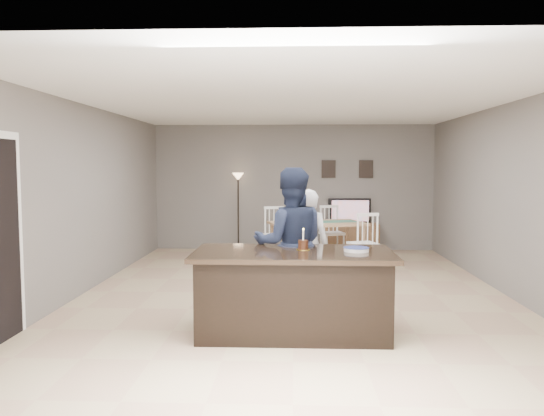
{
  "coord_description": "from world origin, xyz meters",
  "views": [
    {
      "loc": [
        0.0,
        -7.46,
        1.82
      ],
      "look_at": [
        -0.29,
        -0.3,
        1.25
      ],
      "focal_mm": 35.0,
      "sensor_mm": 36.0,
      "label": 1
    }
  ],
  "objects_px": {
    "tv_console": "(350,237)",
    "dining_table": "(317,230)",
    "television": "(350,211)",
    "plate_stack": "(356,249)",
    "floor_lamp": "(238,190)",
    "woman": "(308,246)",
    "birthday_cake": "(303,245)",
    "kitchen_island": "(293,292)",
    "man": "(290,244)"
  },
  "relations": [
    {
      "from": "tv_console",
      "to": "dining_table",
      "type": "distance_m",
      "value": 1.77
    },
    {
      "from": "television",
      "to": "plate_stack",
      "type": "relative_size",
      "value": 3.32
    },
    {
      "from": "television",
      "to": "plate_stack",
      "type": "distance_m",
      "value": 5.64
    },
    {
      "from": "dining_table",
      "to": "floor_lamp",
      "type": "bearing_deg",
      "value": 118.88
    },
    {
      "from": "woman",
      "to": "birthday_cake",
      "type": "distance_m",
      "value": 1.25
    },
    {
      "from": "kitchen_island",
      "to": "dining_table",
      "type": "relative_size",
      "value": 0.95
    },
    {
      "from": "tv_console",
      "to": "television",
      "type": "height_order",
      "value": "television"
    },
    {
      "from": "woman",
      "to": "dining_table",
      "type": "relative_size",
      "value": 0.67
    },
    {
      "from": "plate_stack",
      "to": "birthday_cake",
      "type": "bearing_deg",
      "value": 170.67
    },
    {
      "from": "dining_table",
      "to": "woman",
      "type": "bearing_deg",
      "value": -111.86
    },
    {
      "from": "tv_console",
      "to": "birthday_cake",
      "type": "relative_size",
      "value": 5.07
    },
    {
      "from": "kitchen_island",
      "to": "birthday_cake",
      "type": "distance_m",
      "value": 0.53
    },
    {
      "from": "tv_console",
      "to": "floor_lamp",
      "type": "height_order",
      "value": "floor_lamp"
    },
    {
      "from": "floor_lamp",
      "to": "kitchen_island",
      "type": "bearing_deg",
      "value": -78.03
    },
    {
      "from": "television",
      "to": "man",
      "type": "xyz_separation_m",
      "value": [
        -1.24,
        -5.09,
        0.04
      ]
    },
    {
      "from": "plate_stack",
      "to": "dining_table",
      "type": "xyz_separation_m",
      "value": [
        -0.24,
        3.99,
        -0.27
      ]
    },
    {
      "from": "floor_lamp",
      "to": "birthday_cake",
      "type": "bearing_deg",
      "value": -76.71
    },
    {
      "from": "man",
      "to": "floor_lamp",
      "type": "xyz_separation_m",
      "value": [
        -1.15,
        5.04,
        0.4
      ]
    },
    {
      "from": "television",
      "to": "kitchen_island",
      "type": "bearing_deg",
      "value": 77.99
    },
    {
      "from": "man",
      "to": "plate_stack",
      "type": "height_order",
      "value": "man"
    },
    {
      "from": "television",
      "to": "floor_lamp",
      "type": "height_order",
      "value": "floor_lamp"
    },
    {
      "from": "tv_console",
      "to": "floor_lamp",
      "type": "relative_size",
      "value": 0.72
    },
    {
      "from": "television",
      "to": "woman",
      "type": "bearing_deg",
      "value": 76.87
    },
    {
      "from": "dining_table",
      "to": "kitchen_island",
      "type": "bearing_deg",
      "value": -113.0
    },
    {
      "from": "kitchen_island",
      "to": "television",
      "type": "relative_size",
      "value": 2.35
    },
    {
      "from": "plate_stack",
      "to": "kitchen_island",
      "type": "bearing_deg",
      "value": -177.89
    },
    {
      "from": "kitchen_island",
      "to": "television",
      "type": "xyz_separation_m",
      "value": [
        1.2,
        5.64,
        0.41
      ]
    },
    {
      "from": "dining_table",
      "to": "floor_lamp",
      "type": "relative_size",
      "value": 1.36
    },
    {
      "from": "man",
      "to": "woman",
      "type": "bearing_deg",
      "value": -110.41
    },
    {
      "from": "television",
      "to": "floor_lamp",
      "type": "bearing_deg",
      "value": 1.2
    },
    {
      "from": "birthday_cake",
      "to": "dining_table",
      "type": "distance_m",
      "value": 3.92
    },
    {
      "from": "tv_console",
      "to": "man",
      "type": "height_order",
      "value": "man"
    },
    {
      "from": "kitchen_island",
      "to": "tv_console",
      "type": "height_order",
      "value": "kitchen_island"
    },
    {
      "from": "woman",
      "to": "kitchen_island",
      "type": "bearing_deg",
      "value": 97.75
    },
    {
      "from": "kitchen_island",
      "to": "television",
      "type": "height_order",
      "value": "television"
    },
    {
      "from": "woman",
      "to": "plate_stack",
      "type": "height_order",
      "value": "woman"
    },
    {
      "from": "floor_lamp",
      "to": "plate_stack",
      "type": "bearing_deg",
      "value": -71.49
    },
    {
      "from": "birthday_cake",
      "to": "man",
      "type": "bearing_deg",
      "value": 108.63
    },
    {
      "from": "television",
      "to": "birthday_cake",
      "type": "distance_m",
      "value": 5.63
    },
    {
      "from": "woman",
      "to": "birthday_cake",
      "type": "relative_size",
      "value": 6.39
    },
    {
      "from": "kitchen_island",
      "to": "man",
      "type": "bearing_deg",
      "value": 93.91
    },
    {
      "from": "birthday_cake",
      "to": "dining_table",
      "type": "bearing_deg",
      "value": 85.21
    },
    {
      "from": "woman",
      "to": "man",
      "type": "bearing_deg",
      "value": 89.65
    },
    {
      "from": "tv_console",
      "to": "man",
      "type": "relative_size",
      "value": 0.67
    },
    {
      "from": "man",
      "to": "plate_stack",
      "type": "bearing_deg",
      "value": 139.84
    },
    {
      "from": "birthday_cake",
      "to": "dining_table",
      "type": "height_order",
      "value": "birthday_cake"
    },
    {
      "from": "tv_console",
      "to": "television",
      "type": "bearing_deg",
      "value": 90.0
    },
    {
      "from": "woman",
      "to": "floor_lamp",
      "type": "bearing_deg",
      "value": -55.75
    },
    {
      "from": "kitchen_island",
      "to": "floor_lamp",
      "type": "xyz_separation_m",
      "value": [
        -1.18,
        5.59,
        0.84
      ]
    },
    {
      "from": "television",
      "to": "man",
      "type": "bearing_deg",
      "value": 76.33
    }
  ]
}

